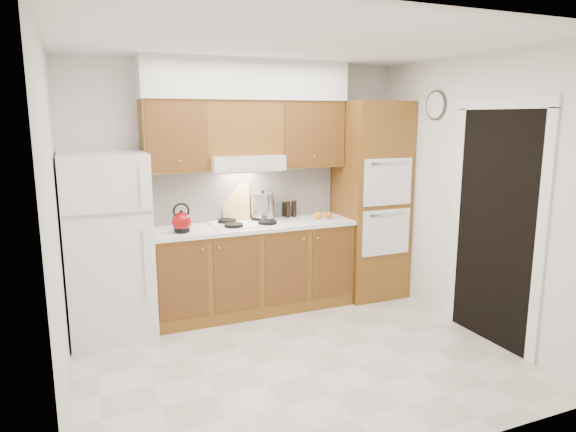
{
  "coord_description": "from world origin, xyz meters",
  "views": [
    {
      "loc": [
        -1.66,
        -3.75,
        2.04
      ],
      "look_at": [
        0.11,
        0.45,
        1.15
      ],
      "focal_mm": 32.0,
      "sensor_mm": 36.0,
      "label": 1
    }
  ],
  "objects_px": {
    "fridge": "(108,246)",
    "kettle": "(182,222)",
    "stock_pot": "(263,205)",
    "oven_cabinet": "(370,200)"
  },
  "relations": [
    {
      "from": "fridge",
      "to": "kettle",
      "type": "height_order",
      "value": "fridge"
    },
    {
      "from": "fridge",
      "to": "kettle",
      "type": "distance_m",
      "value": 0.7
    },
    {
      "from": "fridge",
      "to": "stock_pot",
      "type": "relative_size",
      "value": 6.69
    },
    {
      "from": "kettle",
      "to": "stock_pot",
      "type": "bearing_deg",
      "value": 11.84
    },
    {
      "from": "fridge",
      "to": "oven_cabinet",
      "type": "height_order",
      "value": "oven_cabinet"
    },
    {
      "from": "fridge",
      "to": "kettle",
      "type": "xyz_separation_m",
      "value": [
        0.68,
        -0.06,
        0.18
      ]
    },
    {
      "from": "oven_cabinet",
      "to": "stock_pot",
      "type": "relative_size",
      "value": 8.55
    },
    {
      "from": "fridge",
      "to": "stock_pot",
      "type": "distance_m",
      "value": 1.63
    },
    {
      "from": "fridge",
      "to": "stock_pot",
      "type": "xyz_separation_m",
      "value": [
        1.6,
        0.2,
        0.24
      ]
    },
    {
      "from": "stock_pot",
      "to": "kettle",
      "type": "bearing_deg",
      "value": -164.15
    }
  ]
}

